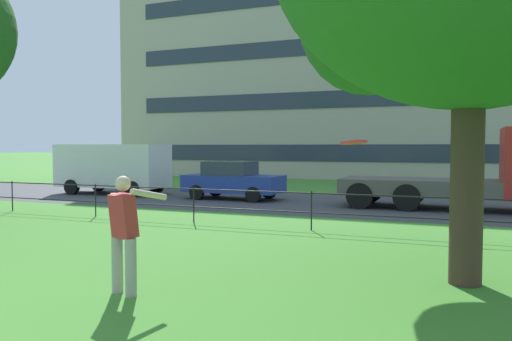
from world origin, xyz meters
TOP-DOWN VIEW (x-y plane):
  - street_strip at (0.00, 16.50)m, footprint 80.00×7.27m
  - park_fence at (0.00, 10.53)m, footprint 34.01×0.04m
  - person_thrower at (2.36, 4.18)m, footprint 0.67×0.73m
  - frisbee at (5.81, 3.22)m, footprint 0.37×0.37m
  - panel_van_right at (-7.55, 16.75)m, footprint 5.05×2.21m
  - car_blue_far_left at (-1.59, 16.67)m, footprint 4.05×1.91m
  - flatbed_truck_far_right at (7.79, 16.39)m, footprint 7.34×2.53m
  - apartment_building_background at (-2.44, 36.57)m, footprint 29.44×13.22m

SIDE VIEW (x-z plane):
  - street_strip at x=0.00m, z-range 0.00..0.01m
  - park_fence at x=0.00m, z-range 0.17..1.17m
  - car_blue_far_left at x=-1.59m, z-range 0.01..1.55m
  - person_thrower at x=2.36m, z-range 0.07..1.78m
  - flatbed_truck_far_right at x=7.79m, z-range -0.16..2.59m
  - panel_van_right at x=-7.55m, z-range 0.15..2.39m
  - frisbee at x=5.81m, z-range 2.14..2.20m
  - apartment_building_background at x=-2.44m, z-range 0.01..17.75m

